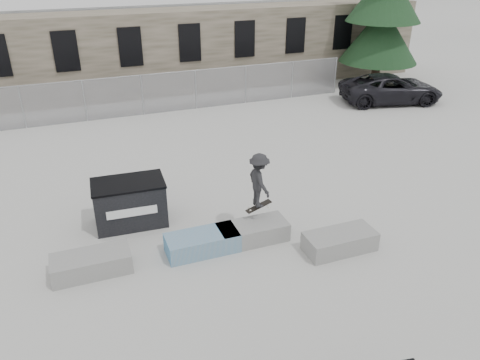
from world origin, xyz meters
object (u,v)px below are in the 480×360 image
Objects in this scene: skateboarder at (259,181)px; dumpster at (130,203)px; planter_center_left at (202,242)px; planter_center_right at (253,231)px; planter_offset at (340,241)px; spruce_tree at (385,0)px; suv at (391,88)px; planter_far_left at (91,263)px.

dumpster is at bearing 58.71° from skateboarder.
planter_center_left is 1.00× the size of planter_center_right.
planter_offset is 2.80m from skateboarder.
dumpster is at bearing -146.67° from spruce_tree.
skateboarder reaches higher than dumpster.
planter_center_right is 19.17m from spruce_tree.
dumpster is (-3.11, 2.19, 0.41)m from planter_center_right.
suv reaches higher than dumpster.
skateboarder is at bearing -25.32° from dumpster.
planter_offset is at bearing 151.34° from suv.
dumpster is at bearing 126.05° from planter_center_left.
dumpster is at bearing 129.73° from suv.
spruce_tree reaches higher than skateboarder.
planter_center_right is 3.83m from dumpster.
planter_center_left is at bearing 139.01° from suv.
planter_far_left is 19.05m from suv.
spruce_tree is at bearing -48.59° from skateboarder.
suv is (13.49, 9.70, 0.46)m from planter_center_left.
skateboarder is at bearing 142.05° from suv.
dumpster is 4.03m from skateboarder.
spruce_tree reaches higher than planter_center_left.
spruce_tree is (17.80, 12.91, 4.56)m from planter_far_left.
planter_center_left is at bearing 160.24° from planter_offset.
planter_center_left is 2.34m from skateboarder.
skateboarder is at bearing -135.75° from spruce_tree.
spruce_tree reaches higher than planter_far_left.
skateboarder is (0.32, 0.33, 1.42)m from planter_center_right.
dumpster reaches higher than planter_center_left.
planter_center_right is at bearing 133.60° from skateboarder.
planter_offset is 0.91× the size of dumpster.
spruce_tree is at bearing 36.47° from dumpster.
planter_far_left is 2.53m from dumpster.
planter_far_left is 1.00× the size of planter_center_left.
planter_far_left is 0.37× the size of suv.
dumpster is 1.26× the size of skateboarder.
planter_far_left is 6.72m from planter_offset.
suv is (11.98, 9.69, 0.46)m from planter_center_right.
planter_far_left and planter_offset have the same top height.
planter_center_right is (4.48, -0.10, 0.00)m from planter_far_left.
skateboarder is (-1.78, 1.64, 1.42)m from planter_offset.
suv is (9.89, 11.00, 0.46)m from planter_offset.
skateboarder is (-11.66, -9.36, 0.96)m from suv.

